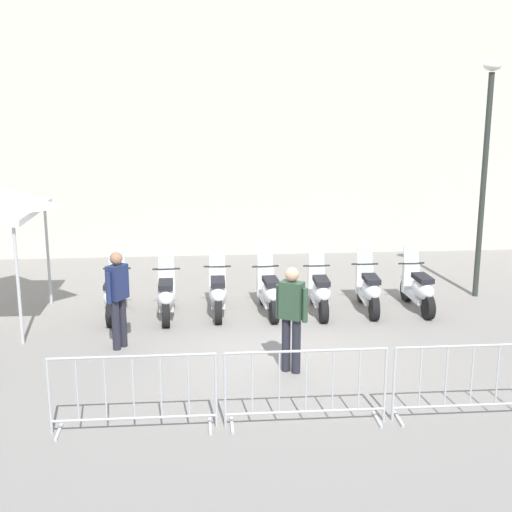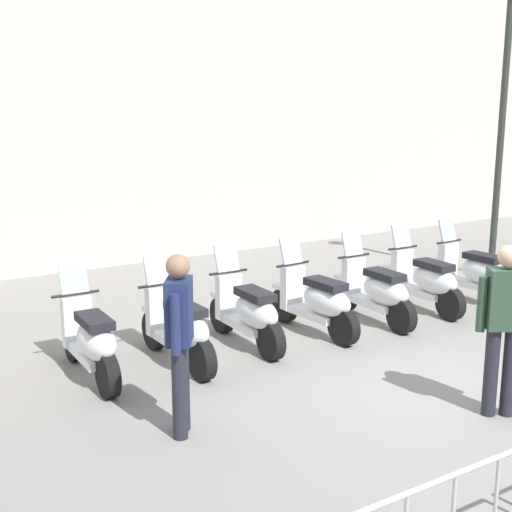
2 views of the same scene
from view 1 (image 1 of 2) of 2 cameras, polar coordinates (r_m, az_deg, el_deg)
name	(u,v)px [view 1 (image 1 of 2)]	position (r m, az deg, el deg)	size (l,w,h in m)	color
ground_plane	(283,357)	(11.81, 2.26, -8.36)	(120.00, 120.00, 0.00)	gray
building_facade	(245,24)	(19.87, -0.89, 18.66)	(28.00, 2.40, 12.42)	beige
motorcycle_0	(114,296)	(13.94, -11.65, -3.23)	(0.56, 1.72, 1.24)	black
motorcycle_1	(166,296)	(13.74, -7.44, -3.31)	(0.56, 1.72, 1.24)	black
motorcycle_2	(218,293)	(13.84, -3.18, -3.10)	(0.56, 1.72, 1.24)	black
motorcycle_3	(269,293)	(13.84, 1.12, -3.08)	(0.56, 1.73, 1.24)	black
motorcycle_4	(320,292)	(13.94, 5.31, -3.01)	(0.56, 1.72, 1.24)	black
motorcycle_5	(369,290)	(14.21, 9.34, -2.82)	(0.56, 1.72, 1.24)	black
motorcycle_6	(419,289)	(14.47, 13.35, -2.71)	(0.56, 1.72, 1.24)	black
barrier_segment_0	(133,394)	(9.33, -10.11, -11.18)	(2.20, 0.46, 1.07)	#B2B5B7
barrier_segment_1	(306,388)	(9.39, 4.16, -10.83)	(2.20, 0.46, 1.07)	#B2B5B7
barrier_segment_2	(471,382)	(9.99, 17.42, -9.91)	(2.20, 0.46, 1.07)	#B2B5B7
street_lamp	(486,156)	(15.43, 18.48, 7.89)	(0.36, 0.36, 5.01)	#2D332D
officer_mid_plaza	(292,313)	(10.89, 2.96, -4.78)	(0.48, 0.38, 1.73)	#23232D
officer_by_barriers	(118,294)	(12.13, -11.37, -3.13)	(0.38, 0.48, 1.73)	#23232D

